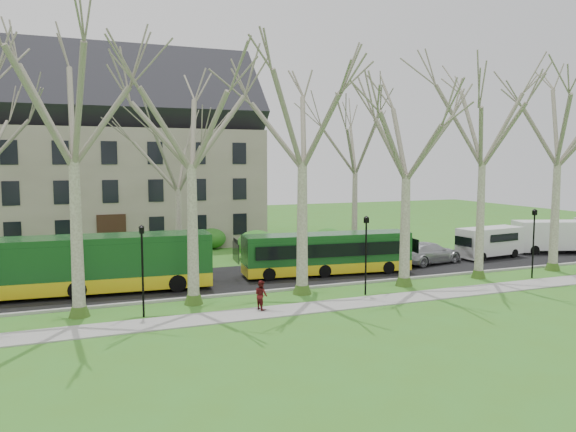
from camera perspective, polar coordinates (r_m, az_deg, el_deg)
The scene contains 15 objects.
ground at distance 30.16m, azimuth -3.18°, elevation -8.56°, with size 120.00×120.00×0.00m, color #3D7621.
sidewalk at distance 27.87m, azimuth -1.53°, elevation -9.68°, with size 70.00×2.00×0.06m, color gray.
road at distance 35.28m, azimuth -6.03°, elevation -6.44°, with size 80.00×8.00×0.06m, color black.
curb at distance 31.53m, azimuth -4.06°, elevation -7.80°, with size 80.00×0.25×0.14m, color #A5A39E.
building at distance 51.85m, azimuth -18.18°, elevation 6.11°, with size 26.50×12.20×16.00m.
tree_row_verge at distance 29.53m, azimuth -3.44°, elevation 4.87°, with size 49.00×7.00×14.00m.
tree_row_far at distance 39.56m, azimuth -10.14°, elevation 3.54°, with size 33.00×7.00×12.00m.
lamp_row at distance 28.70m, azimuth -2.58°, elevation -4.04°, with size 36.22×0.22×4.30m.
hedges at distance 42.48m, azimuth -15.26°, elevation -3.21°, with size 30.60×8.60×2.00m.
bus_lead at distance 33.03m, azimuth -19.45°, elevation -4.60°, with size 13.18×2.75×3.29m, color #14471A, non-canonical shape.
bus_follow at distance 36.49m, azimuth 4.02°, elevation -3.78°, with size 10.96×2.28×2.74m, color #14471A, non-canonical shape.
sedan at distance 41.46m, azimuth 14.08°, elevation -3.63°, with size 2.16×5.32×1.54m, color #B8B9BD.
van_a at distance 45.12m, azimuth 19.81°, elevation -2.57°, with size 5.27×1.92×2.30m, color silver, non-canonical shape.
van_b at distance 49.55m, azimuth 25.23°, elevation -1.92°, with size 5.82×2.12×2.54m, color silver, non-canonical shape.
pedestrian_b at distance 27.99m, azimuth -2.74°, elevation -8.01°, with size 0.71×0.55×1.46m, color #541314.
Camera 1 is at (-9.23, -27.74, 7.40)m, focal length 35.00 mm.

